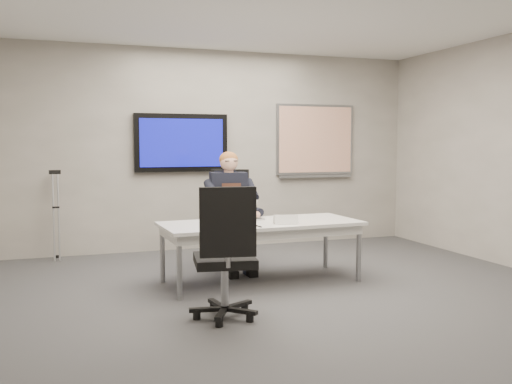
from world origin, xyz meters
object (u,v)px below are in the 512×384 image
object	(u,v)px
laptop	(247,215)
office_chair_far	(228,236)
conference_table	(261,229)
seated_person	(233,223)
office_chair_near	(225,278)

from	to	relation	value
laptop	office_chair_far	bearing A→B (deg)	74.87
laptop	conference_table	bearing A→B (deg)	-89.25
conference_table	seated_person	xyz separation A→B (m)	(-0.12, 0.64, -0.02)
office_chair_far	office_chair_near	bearing A→B (deg)	-83.24
conference_table	office_chair_near	distance (m)	1.38
office_chair_far	conference_table	bearing A→B (deg)	-59.81
office_chair_near	laptop	bearing A→B (deg)	-106.22
seated_person	laptop	xyz separation A→B (m)	(0.04, -0.41, 0.14)
office_chair_far	seated_person	size ratio (longest dim) A/B	0.84
conference_table	laptop	distance (m)	0.27
office_chair_near	seated_person	size ratio (longest dim) A/B	0.82
conference_table	laptop	size ratio (longest dim) A/B	6.18
office_chair_far	office_chair_near	size ratio (longest dim) A/B	1.02
seated_person	office_chair_far	bearing A→B (deg)	92.66
seated_person	conference_table	bearing A→B (deg)	-72.22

